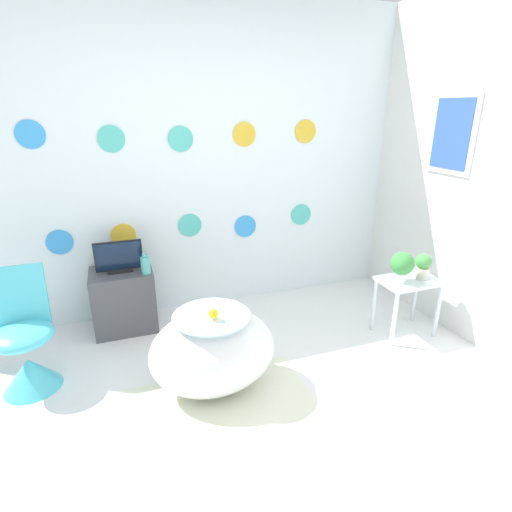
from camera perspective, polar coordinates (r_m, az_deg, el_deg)
ground_plane at (r=2.33m, az=1.70°, el=-27.71°), size 12.00×12.00×0.00m
wall_back_dotted at (r=3.46m, az=-10.01°, el=12.81°), size 4.84×0.05×2.60m
wall_right at (r=3.51m, az=27.06°, el=11.14°), size 0.06×2.92×2.60m
rug at (r=2.65m, az=-5.31°, el=-20.55°), size 1.18×0.71×0.01m
bathtub at (r=2.63m, az=-6.17°, el=-13.35°), size 0.81×0.59×0.55m
rubber_duck at (r=2.42m, az=-6.11°, el=-8.15°), size 0.06×0.06×0.07m
chair at (r=3.03m, az=-29.93°, el=-11.90°), size 0.38×0.38×0.80m
tv_cabinet at (r=3.47m, az=-18.32°, el=-5.94°), size 0.49×0.38×0.51m
tv at (r=3.34m, az=-19.01°, el=-0.30°), size 0.37×0.12×0.25m
vase at (r=3.23m, az=-15.50°, el=-1.24°), size 0.07×0.07×0.16m
side_table at (r=3.39m, az=20.86°, el=-4.61°), size 0.47×0.31×0.48m
potted_plant_left at (r=3.22m, az=20.14°, el=-1.22°), size 0.18×0.18×0.24m
potted_plant_right at (r=3.37m, az=22.72°, el=-1.28°), size 0.12×0.12×0.20m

